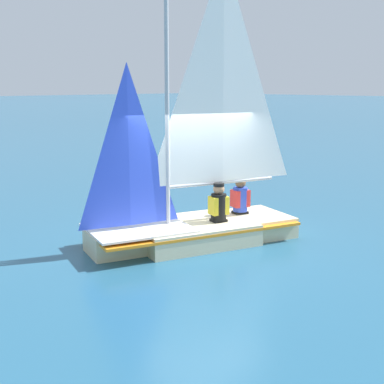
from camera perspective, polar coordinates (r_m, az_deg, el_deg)
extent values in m
plane|color=#235675|center=(10.53, 0.00, -5.37)|extent=(260.00, 260.00, 0.00)
cube|color=beige|center=(10.47, 0.00, -4.31)|extent=(2.64, 2.26, 0.41)
cube|color=beige|center=(9.90, -8.29, -5.37)|extent=(1.17, 1.15, 0.41)
cube|color=beige|center=(11.24, 7.27, -3.30)|extent=(1.33, 1.61, 0.41)
cube|color=orange|center=(10.44, 0.00, -3.62)|extent=(4.30, 2.83, 0.05)
cube|color=silver|center=(9.98, -5.77, -3.83)|extent=(2.21, 2.00, 0.04)
cylinder|color=#B7B7BC|center=(9.86, -2.69, 10.94)|extent=(0.08, 0.08, 5.11)
cylinder|color=#B7B7BC|center=(10.56, 3.20, 1.04)|extent=(2.23, 0.81, 0.07)
pyramid|color=white|center=(10.39, 3.34, 12.74)|extent=(2.12, 0.76, 4.22)
pyramid|color=blue|center=(9.64, -6.81, 4.93)|extent=(1.32, 0.49, 2.92)
cube|color=black|center=(11.55, 9.45, -3.28)|extent=(0.09, 0.05, 0.28)
cube|color=black|center=(10.53, 2.83, -4.07)|extent=(0.34, 0.32, 0.45)
cylinder|color=black|center=(10.42, 2.86, -1.56)|extent=(0.38, 0.38, 0.50)
cube|color=yellow|center=(10.41, 2.86, -1.42)|extent=(0.41, 0.36, 0.35)
sphere|color=#A87A56|center=(10.35, 2.88, 0.33)|extent=(0.22, 0.22, 0.22)
cylinder|color=black|center=(10.33, 2.88, 0.78)|extent=(0.26, 0.26, 0.06)
cube|color=black|center=(11.21, 5.12, -3.16)|extent=(0.34, 0.32, 0.45)
cylinder|color=blue|center=(11.10, 5.17, -0.78)|extent=(0.38, 0.38, 0.50)
cube|color=red|center=(11.09, 5.17, -0.66)|extent=(0.41, 0.36, 0.35)
sphere|color=brown|center=(11.03, 5.20, 0.99)|extent=(0.22, 0.22, 0.22)
cylinder|color=black|center=(11.01, 5.21, 1.41)|extent=(0.26, 0.26, 0.06)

